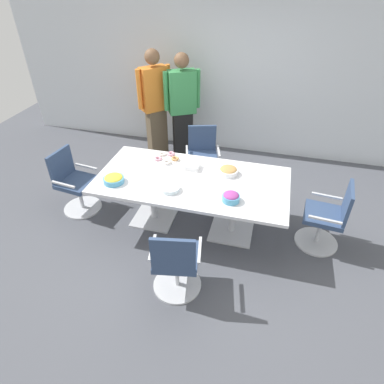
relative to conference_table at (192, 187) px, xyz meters
name	(u,v)px	position (x,y,z in m)	size (l,w,h in m)	color
ground_plane	(192,224)	(0.00, 0.00, -0.63)	(10.00, 10.00, 0.01)	#4C4F56
back_wall	(228,73)	(0.00, 2.40, 0.77)	(8.00, 0.10, 2.80)	silver
conference_table	(192,187)	(0.00, 0.00, 0.00)	(2.40, 1.20, 0.75)	silver
office_chair_0	(75,185)	(-1.70, -0.06, -0.22)	(0.60, 0.60, 0.91)	silver
office_chair_1	(176,264)	(0.12, -1.10, -0.22)	(0.63, 0.63, 0.91)	silver
office_chair_2	(327,219)	(1.70, 0.06, -0.22)	(0.59, 0.59, 0.91)	silver
office_chair_3	(202,159)	(-0.12, 1.10, -0.22)	(0.67, 0.67, 0.91)	silver
person_standing_0	(155,104)	(-1.10, 1.71, 0.37)	(0.48, 0.50, 1.88)	brown
person_standing_1	(182,107)	(-0.63, 1.74, 0.34)	(0.57, 0.41, 1.84)	black
snack_bowl_cookies	(228,171)	(0.42, 0.24, 0.17)	(0.25, 0.25, 0.10)	white
snack_bowl_chips_yellow	(114,179)	(-0.91, -0.31, 0.17)	(0.25, 0.25, 0.10)	#4C9EC6
snack_bowl_candy_mix	(231,197)	(0.54, -0.32, 0.18)	(0.20, 0.20, 0.11)	#4C9EC6
donut_platter	(167,158)	(-0.47, 0.39, 0.14)	(0.34, 0.34, 0.04)	white
plate_stack	(170,189)	(-0.19, -0.30, 0.15)	(0.23, 0.23, 0.05)	white
napkin_pile	(193,166)	(-0.06, 0.25, 0.16)	(0.17, 0.17, 0.07)	white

